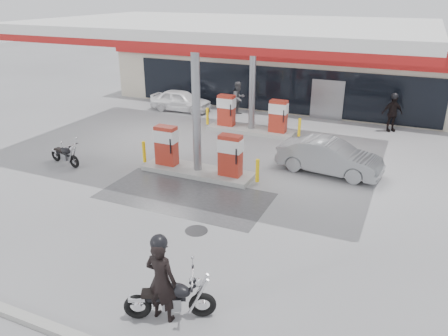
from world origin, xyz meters
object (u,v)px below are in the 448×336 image
object	(u,v)px
pump_island_near	(198,157)
attendant	(238,98)
pump_island_far	(252,118)
main_motorcycle	(172,300)
parked_car_left	(165,84)
biker_walking	(392,113)
hatchback_silver	(329,157)
sedan_white	(181,100)
biker_main	(161,280)
parked_motorcycle	(65,155)

from	to	relation	value
pump_island_near	attendant	xyz separation A→B (m)	(-1.87, 8.80, 0.25)
pump_island_far	main_motorcycle	distance (m)	13.94
pump_island_far	main_motorcycle	size ratio (longest dim) A/B	2.70
pump_island_far	parked_car_left	bearing A→B (deg)	145.60
biker_walking	hatchback_silver	bearing A→B (deg)	-137.21
hatchback_silver	main_motorcycle	bearing A→B (deg)	177.78
sedan_white	hatchback_silver	distance (m)	11.71
main_motorcycle	parked_car_left	size ratio (longest dim) A/B	0.45
parked_car_left	biker_walking	distance (m)	15.55
sedan_white	biker_walking	world-z (taller)	biker_walking
biker_walking	attendant	bearing A→B (deg)	149.04
main_motorcycle	biker_main	world-z (taller)	biker_main
hatchback_silver	attendant	bearing A→B (deg)	51.35
sedan_white	biker_walking	distance (m)	11.88
sedan_white	attendant	xyz separation A→B (m)	(3.48, 0.60, 0.33)
pump_island_far	hatchback_silver	size ratio (longest dim) A/B	1.26
pump_island_far	biker_main	bearing A→B (deg)	-77.35
main_motorcycle	hatchback_silver	bearing A→B (deg)	54.98
biker_main	pump_island_far	bearing A→B (deg)	-77.05
pump_island_near	pump_island_far	size ratio (longest dim) A/B	1.00
pump_island_far	parked_car_left	world-z (taller)	pump_island_far
pump_island_far	main_motorcycle	xyz separation A→B (m)	(3.24, -13.56, -0.24)
hatchback_silver	parked_car_left	size ratio (longest dim) A/B	0.97
pump_island_far	parked_car_left	xyz separation A→B (m)	(-8.76, 6.00, -0.10)
attendant	parked_motorcycle	bearing A→B (deg)	-178.27
main_motorcycle	attendant	bearing A→B (deg)	80.94
pump_island_far	biker_walking	bearing A→B (deg)	25.05
attendant	parked_car_left	bearing A→B (deg)	86.26
parked_motorcycle	sedan_white	world-z (taller)	sedan_white
parked_car_left	pump_island_near	bearing A→B (deg)	-134.31
parked_car_left	sedan_white	bearing A→B (deg)	-128.45
pump_island_near	biker_main	size ratio (longest dim) A/B	2.59
biker_walking	pump_island_near	bearing A→B (deg)	-158.32
attendant	biker_walking	xyz separation A→B (m)	(8.37, 0.24, -0.03)
main_motorcycle	pump_island_far	bearing A→B (deg)	77.04
sedan_white	biker_walking	bearing A→B (deg)	-87.20
pump_island_near	parked_car_left	size ratio (longest dim) A/B	1.22
main_motorcycle	biker_main	distance (m)	0.56
pump_island_near	pump_island_far	distance (m)	6.00
biker_main	hatchback_silver	bearing A→B (deg)	-99.24
parked_motorcycle	biker_walking	distance (m)	15.89
sedan_white	pump_island_near	bearing A→B (deg)	-148.17
hatchback_silver	parked_car_left	xyz separation A→B (m)	(-13.48, 9.80, -0.06)
biker_main	biker_walking	bearing A→B (deg)	-101.35
attendant	hatchback_silver	world-z (taller)	attendant
biker_walking	parked_motorcycle	bearing A→B (deg)	-171.48
attendant	parked_car_left	world-z (taller)	attendant
hatchback_silver	parked_motorcycle	bearing A→B (deg)	115.91
pump_island_far	attendant	distance (m)	3.37
attendant	main_motorcycle	bearing A→B (deg)	-141.53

